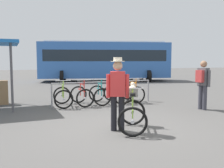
{
  "coord_description": "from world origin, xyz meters",
  "views": [
    {
      "loc": [
        -2.15,
        -5.74,
        1.66
      ],
      "look_at": [
        0.1,
        0.84,
        1.0
      ],
      "focal_mm": 40.51,
      "sensor_mm": 36.0,
      "label": 1
    }
  ],
  "objects_px": {
    "racked_bike_orange": "(132,92)",
    "bus_distant": "(105,59)",
    "racked_bike_teal": "(99,94)",
    "racked_bike_lime": "(63,96)",
    "racked_bike_red": "(82,95)",
    "racked_bike_yellow": "(116,93)",
    "featured_bicycle": "(133,109)",
    "person_with_featured_bike": "(118,91)",
    "pedestrian_with_backpack": "(203,82)"
  },
  "relations": [
    {
      "from": "racked_bike_teal",
      "to": "pedestrian_with_backpack",
      "type": "distance_m",
      "value": 3.73
    },
    {
      "from": "racked_bike_teal",
      "to": "racked_bike_orange",
      "type": "height_order",
      "value": "same"
    },
    {
      "from": "racked_bike_yellow",
      "to": "pedestrian_with_backpack",
      "type": "relative_size",
      "value": 0.7
    },
    {
      "from": "racked_bike_orange",
      "to": "featured_bicycle",
      "type": "relative_size",
      "value": 0.89
    },
    {
      "from": "racked_bike_yellow",
      "to": "pedestrian_with_backpack",
      "type": "height_order",
      "value": "pedestrian_with_backpack"
    },
    {
      "from": "featured_bicycle",
      "to": "person_with_featured_bike",
      "type": "distance_m",
      "value": 0.61
    },
    {
      "from": "racked_bike_teal",
      "to": "bus_distant",
      "type": "xyz_separation_m",
      "value": [
        3.3,
        9.95,
        1.37
      ]
    },
    {
      "from": "featured_bicycle",
      "to": "racked_bike_orange",
      "type": "bearing_deg",
      "value": 66.63
    },
    {
      "from": "racked_bike_teal",
      "to": "racked_bike_yellow",
      "type": "distance_m",
      "value": 0.7
    },
    {
      "from": "racked_bike_red",
      "to": "pedestrian_with_backpack",
      "type": "bearing_deg",
      "value": -30.55
    },
    {
      "from": "featured_bicycle",
      "to": "racked_bike_yellow",
      "type": "bearing_deg",
      "value": 76.0
    },
    {
      "from": "racked_bike_yellow",
      "to": "racked_bike_orange",
      "type": "height_order",
      "value": "same"
    },
    {
      "from": "pedestrian_with_backpack",
      "to": "bus_distant",
      "type": "xyz_separation_m",
      "value": [
        0.35,
        12.16,
        0.8
      ]
    },
    {
      "from": "featured_bicycle",
      "to": "pedestrian_with_backpack",
      "type": "relative_size",
      "value": 0.77
    },
    {
      "from": "racked_bike_teal",
      "to": "pedestrian_with_backpack",
      "type": "height_order",
      "value": "pedestrian_with_backpack"
    },
    {
      "from": "racked_bike_red",
      "to": "racked_bike_orange",
      "type": "xyz_separation_m",
      "value": [
        2.09,
        0.14,
        0.0
      ]
    },
    {
      "from": "racked_bike_red",
      "to": "pedestrian_with_backpack",
      "type": "relative_size",
      "value": 0.69
    },
    {
      "from": "racked_bike_lime",
      "to": "pedestrian_with_backpack",
      "type": "bearing_deg",
      "value": -25.84
    },
    {
      "from": "pedestrian_with_backpack",
      "to": "racked_bike_lime",
      "type": "bearing_deg",
      "value": 154.16
    },
    {
      "from": "person_with_featured_bike",
      "to": "pedestrian_with_backpack",
      "type": "distance_m",
      "value": 3.86
    },
    {
      "from": "racked_bike_orange",
      "to": "bus_distant",
      "type": "bearing_deg",
      "value": 79.08
    },
    {
      "from": "racked_bike_yellow",
      "to": "bus_distant",
      "type": "distance_m",
      "value": 10.33
    },
    {
      "from": "racked_bike_orange",
      "to": "bus_distant",
      "type": "relative_size",
      "value": 0.11
    },
    {
      "from": "racked_bike_red",
      "to": "racked_bike_teal",
      "type": "bearing_deg",
      "value": 3.95
    },
    {
      "from": "racked_bike_yellow",
      "to": "racked_bike_orange",
      "type": "relative_size",
      "value": 1.03
    },
    {
      "from": "racked_bike_lime",
      "to": "racked_bike_teal",
      "type": "relative_size",
      "value": 1.0
    },
    {
      "from": "featured_bicycle",
      "to": "pedestrian_with_backpack",
      "type": "height_order",
      "value": "pedestrian_with_backpack"
    },
    {
      "from": "racked_bike_lime",
      "to": "featured_bicycle",
      "type": "xyz_separation_m",
      "value": [
        1.17,
        -3.56,
        0.12
      ]
    },
    {
      "from": "bus_distant",
      "to": "person_with_featured_bike",
      "type": "bearing_deg",
      "value": -106.02
    },
    {
      "from": "racked_bike_red",
      "to": "pedestrian_with_backpack",
      "type": "xyz_separation_m",
      "value": [
        3.65,
        -2.15,
        0.57
      ]
    },
    {
      "from": "racked_bike_yellow",
      "to": "bus_distant",
      "type": "relative_size",
      "value": 0.11
    },
    {
      "from": "racked_bike_yellow",
      "to": "person_with_featured_bike",
      "type": "relative_size",
      "value": 0.67
    },
    {
      "from": "person_with_featured_bike",
      "to": "pedestrian_with_backpack",
      "type": "relative_size",
      "value": 1.05
    },
    {
      "from": "racked_bike_red",
      "to": "racked_bike_yellow",
      "type": "distance_m",
      "value": 1.4
    },
    {
      "from": "racked_bike_lime",
      "to": "racked_bike_yellow",
      "type": "distance_m",
      "value": 2.1
    },
    {
      "from": "racked_bike_lime",
      "to": "racked_bike_orange",
      "type": "bearing_deg",
      "value": 3.94
    },
    {
      "from": "racked_bike_orange",
      "to": "person_with_featured_bike",
      "type": "distance_m",
      "value": 4.32
    },
    {
      "from": "person_with_featured_bike",
      "to": "pedestrian_with_backpack",
      "type": "xyz_separation_m",
      "value": [
        3.57,
        1.48,
        -0.01
      ]
    },
    {
      "from": "racked_bike_lime",
      "to": "racked_bike_teal",
      "type": "xyz_separation_m",
      "value": [
        1.4,
        0.1,
        0.0
      ]
    },
    {
      "from": "featured_bicycle",
      "to": "bus_distant",
      "type": "relative_size",
      "value": 0.12
    },
    {
      "from": "racked_bike_lime",
      "to": "racked_bike_orange",
      "type": "distance_m",
      "value": 2.8
    },
    {
      "from": "racked_bike_lime",
      "to": "bus_distant",
      "type": "bearing_deg",
      "value": 64.96
    },
    {
      "from": "racked_bike_teal",
      "to": "racked_bike_lime",
      "type": "bearing_deg",
      "value": -176.06
    },
    {
      "from": "person_with_featured_bike",
      "to": "bus_distant",
      "type": "height_order",
      "value": "bus_distant"
    },
    {
      "from": "racked_bike_red",
      "to": "pedestrian_with_backpack",
      "type": "height_order",
      "value": "pedestrian_with_backpack"
    },
    {
      "from": "racked_bike_lime",
      "to": "racked_bike_teal",
      "type": "distance_m",
      "value": 1.4
    },
    {
      "from": "racked_bike_lime",
      "to": "racked_bike_red",
      "type": "height_order",
      "value": "same"
    },
    {
      "from": "featured_bicycle",
      "to": "person_with_featured_bike",
      "type": "bearing_deg",
      "value": -176.56
    },
    {
      "from": "racked_bike_lime",
      "to": "racked_bike_orange",
      "type": "xyz_separation_m",
      "value": [
        2.79,
        0.19,
        0.0
      ]
    },
    {
      "from": "racked_bike_orange",
      "to": "bus_distant",
      "type": "height_order",
      "value": "bus_distant"
    }
  ]
}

